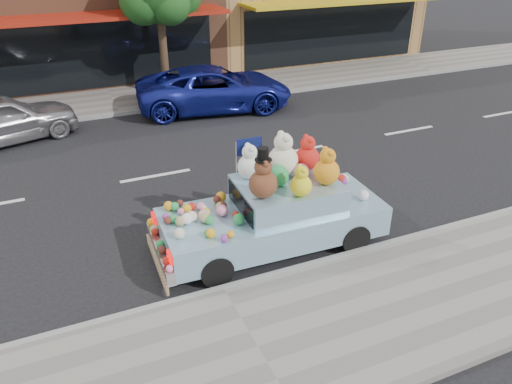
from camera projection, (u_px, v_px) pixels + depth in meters
ground at (156, 176)px, 12.73m from camera, size 120.00×120.00×0.00m
near_sidewalk at (258, 349)px, 7.45m from camera, size 60.00×3.00×0.12m
far_sidewalk at (113, 101)px, 17.96m from camera, size 60.00×3.00×0.12m
near_kerb at (223, 290)px, 8.66m from camera, size 60.00×0.12×0.13m
far_kerb at (120, 114)px, 16.74m from camera, size 60.00×0.12×0.13m
car_silver at (1, 119)px, 14.39m from camera, size 4.48×2.77×1.42m
car_blue at (215, 88)px, 17.02m from camera, size 5.59×3.27×1.46m
art_car at (274, 209)px, 9.62m from camera, size 4.54×1.91×2.30m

